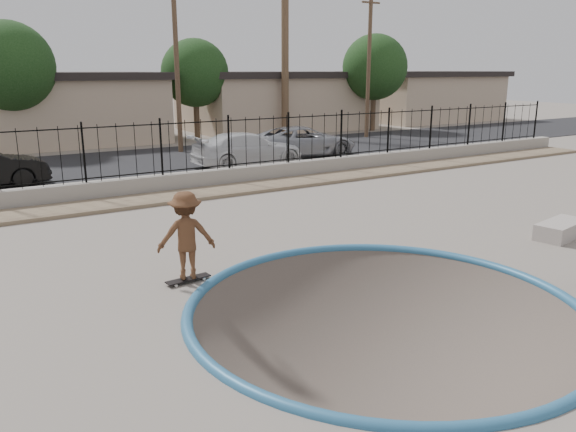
% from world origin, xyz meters
% --- Properties ---
extents(ground, '(120.00, 120.00, 2.20)m').
position_xyz_m(ground, '(0.00, 12.00, -1.10)').
color(ground, gray).
rests_on(ground, ground).
extents(bowl_pit, '(6.84, 6.84, 1.80)m').
position_xyz_m(bowl_pit, '(0.00, -1.00, 0.00)').
color(bowl_pit, '#4E423B').
rests_on(bowl_pit, ground).
extents(coping_ring, '(7.04, 7.04, 0.20)m').
position_xyz_m(coping_ring, '(0.00, -1.00, 0.00)').
color(coping_ring, '#2C658F').
rests_on(coping_ring, ground).
extents(rock_strip, '(42.00, 1.60, 0.11)m').
position_xyz_m(rock_strip, '(0.00, 9.20, 0.06)').
color(rock_strip, '#8D775C').
rests_on(rock_strip, ground).
extents(retaining_wall, '(42.00, 0.45, 0.60)m').
position_xyz_m(retaining_wall, '(0.00, 10.30, 0.30)').
color(retaining_wall, gray).
rests_on(retaining_wall, ground).
extents(fence, '(40.00, 0.04, 1.80)m').
position_xyz_m(fence, '(0.00, 10.30, 1.50)').
color(fence, black).
rests_on(fence, retaining_wall).
extents(street, '(90.00, 8.00, 0.04)m').
position_xyz_m(street, '(0.00, 17.00, 0.02)').
color(street, black).
rests_on(street, ground).
extents(house_center, '(10.60, 8.60, 3.90)m').
position_xyz_m(house_center, '(0.00, 26.50, 1.97)').
color(house_center, tan).
rests_on(house_center, ground).
extents(house_east, '(12.60, 8.60, 3.90)m').
position_xyz_m(house_east, '(14.00, 26.50, 1.97)').
color(house_east, tan).
rests_on(house_east, ground).
extents(house_east_far, '(11.60, 8.60, 3.90)m').
position_xyz_m(house_east_far, '(28.00, 26.50, 1.97)').
color(house_east_far, tan).
rests_on(house_east_far, ground).
extents(palm_right, '(2.30, 2.30, 10.30)m').
position_xyz_m(palm_right, '(12.00, 22.00, 7.33)').
color(palm_right, brown).
rests_on(palm_right, ground).
extents(utility_pole_mid, '(1.70, 0.24, 9.50)m').
position_xyz_m(utility_pole_mid, '(4.00, 19.00, 4.96)').
color(utility_pole_mid, '#473323').
rests_on(utility_pole_mid, ground).
extents(utility_pole_right, '(1.70, 0.24, 9.00)m').
position_xyz_m(utility_pole_right, '(16.00, 19.00, 4.70)').
color(utility_pole_right, '#473323').
rests_on(utility_pole_right, ground).
extents(street_tree_left, '(4.32, 4.32, 6.36)m').
position_xyz_m(street_tree_left, '(-3.00, 23.00, 4.19)').
color(street_tree_left, '#473323').
rests_on(street_tree_left, ground).
extents(street_tree_mid, '(3.96, 3.96, 5.83)m').
position_xyz_m(street_tree_mid, '(7.00, 24.00, 3.84)').
color(street_tree_mid, '#473323').
rests_on(street_tree_mid, ground).
extents(street_tree_right, '(4.32, 4.32, 6.36)m').
position_xyz_m(street_tree_right, '(19.00, 22.00, 4.19)').
color(street_tree_right, '#473323').
rests_on(street_tree_right, ground).
extents(skater, '(1.25, 0.92, 1.72)m').
position_xyz_m(skater, '(-2.45, 1.99, 0.86)').
color(skater, brown).
rests_on(skater, ground).
extents(skateboard, '(0.92, 0.31, 0.08)m').
position_xyz_m(skateboard, '(-2.45, 1.99, 0.06)').
color(skateboard, black).
rests_on(skateboard, ground).
extents(concrete_ledge, '(1.70, 0.98, 0.40)m').
position_xyz_m(concrete_ledge, '(6.60, -0.01, 0.20)').
color(concrete_ledge, '#A79C94').
rests_on(concrete_ledge, ground).
extents(car_c, '(4.96, 2.14, 1.42)m').
position_xyz_m(car_c, '(4.89, 13.40, 0.75)').
color(car_c, silver).
rests_on(car_c, street).
extents(car_d, '(5.32, 2.83, 1.42)m').
position_xyz_m(car_d, '(8.40, 14.44, 0.75)').
color(car_d, '#94959C').
rests_on(car_d, street).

